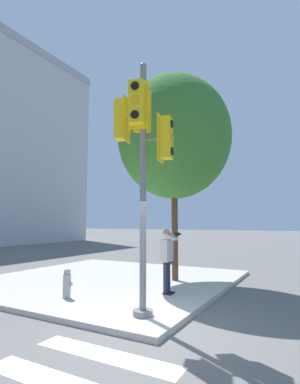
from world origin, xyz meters
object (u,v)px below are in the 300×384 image
(person_photographer, at_px, (167,255))
(fire_hydrant, at_px, (67,283))
(traffic_signal_pole, at_px, (142,142))
(street_tree, at_px, (174,137))

(person_photographer, relative_size, fire_hydrant, 2.35)
(traffic_signal_pole, relative_size, fire_hydrant, 7.45)
(person_photographer, xyz_separation_m, street_tree, (1.86, 0.60, 3.88))
(traffic_signal_pole, bearing_deg, person_photographer, 10.10)
(person_photographer, distance_m, fire_hydrant, 2.74)
(person_photographer, bearing_deg, fire_hydrant, 128.81)
(traffic_signal_pole, relative_size, person_photographer, 3.17)
(traffic_signal_pole, xyz_separation_m, fire_hydrant, (0.36, 2.43, -3.31))
(street_tree, bearing_deg, traffic_signal_pole, -166.11)
(traffic_signal_pole, distance_m, street_tree, 4.19)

